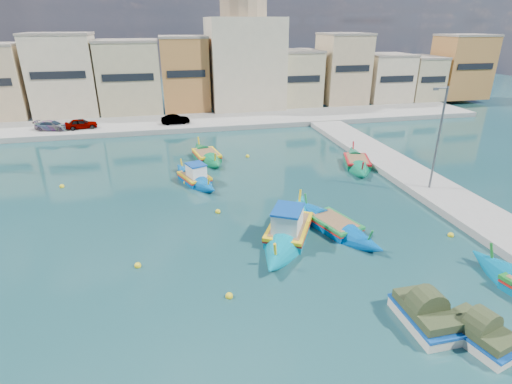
{
  "coord_description": "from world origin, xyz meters",
  "views": [
    {
      "loc": [
        -1.55,
        -18.31,
        12.12
      ],
      "look_at": [
        4.0,
        6.0,
        1.4
      ],
      "focal_mm": 28.0,
      "sensor_mm": 36.0,
      "label": 1
    }
  ],
  "objects_px": {
    "luzzu_cyan_mid": "(357,163)",
    "luzzu_blue_south": "(334,226)",
    "church_block": "(244,50)",
    "luzzu_turquoise_cabin": "(289,230)",
    "quay_street_lamp": "(438,138)",
    "luzzu_blue_cabin": "(195,178)",
    "luzzu_green": "(207,156)",
    "tender_near": "(425,315)",
    "tender_far": "(479,334)"
  },
  "relations": [
    {
      "from": "quay_street_lamp",
      "to": "luzzu_turquoise_cabin",
      "type": "height_order",
      "value": "quay_street_lamp"
    },
    {
      "from": "luzzu_turquoise_cabin",
      "to": "tender_near",
      "type": "bearing_deg",
      "value": -68.56
    },
    {
      "from": "luzzu_turquoise_cabin",
      "to": "tender_far",
      "type": "xyz_separation_m",
      "value": [
        4.92,
        -10.15,
        0.05
      ]
    },
    {
      "from": "luzzu_blue_south",
      "to": "church_block",
      "type": "bearing_deg",
      "value": 87.28
    },
    {
      "from": "church_block",
      "to": "luzzu_turquoise_cabin",
      "type": "xyz_separation_m",
      "value": [
        -4.86,
        -37.94,
        -8.02
      ]
    },
    {
      "from": "luzzu_cyan_mid",
      "to": "tender_far",
      "type": "bearing_deg",
      "value": -103.13
    },
    {
      "from": "church_block",
      "to": "luzzu_blue_cabin",
      "type": "xyz_separation_m",
      "value": [
        -9.68,
        -27.68,
        -8.1
      ]
    },
    {
      "from": "luzzu_cyan_mid",
      "to": "tender_far",
      "type": "height_order",
      "value": "luzzu_cyan_mid"
    },
    {
      "from": "luzzu_blue_cabin",
      "to": "tender_far",
      "type": "distance_m",
      "value": 22.61
    },
    {
      "from": "luzzu_blue_cabin",
      "to": "luzzu_green",
      "type": "height_order",
      "value": "luzzu_blue_cabin"
    },
    {
      "from": "luzzu_blue_south",
      "to": "luzzu_green",
      "type": "bearing_deg",
      "value": 111.75
    },
    {
      "from": "luzzu_turquoise_cabin",
      "to": "luzzu_cyan_mid",
      "type": "distance_m",
      "value": 14.77
    },
    {
      "from": "luzzu_blue_south",
      "to": "quay_street_lamp",
      "type": "bearing_deg",
      "value": 22.04
    },
    {
      "from": "quay_street_lamp",
      "to": "luzzu_blue_cabin",
      "type": "distance_m",
      "value": 18.69
    },
    {
      "from": "quay_street_lamp",
      "to": "tender_near",
      "type": "distance_m",
      "value": 15.92
    },
    {
      "from": "quay_street_lamp",
      "to": "luzzu_green",
      "type": "relative_size",
      "value": 0.99
    },
    {
      "from": "luzzu_cyan_mid",
      "to": "tender_near",
      "type": "bearing_deg",
      "value": -108.11
    },
    {
      "from": "quay_street_lamp",
      "to": "luzzu_blue_cabin",
      "type": "height_order",
      "value": "quay_street_lamp"
    },
    {
      "from": "quay_street_lamp",
      "to": "tender_far",
      "type": "xyz_separation_m",
      "value": [
        -7.38,
        -14.09,
        -3.9
      ]
    },
    {
      "from": "luzzu_blue_cabin",
      "to": "luzzu_cyan_mid",
      "type": "xyz_separation_m",
      "value": [
        14.68,
        0.75,
        -0.05
      ]
    },
    {
      "from": "luzzu_cyan_mid",
      "to": "luzzu_blue_south",
      "type": "xyz_separation_m",
      "value": [
        -6.79,
        -10.81,
        -0.01
      ]
    },
    {
      "from": "quay_street_lamp",
      "to": "luzzu_turquoise_cabin",
      "type": "relative_size",
      "value": 0.81
    },
    {
      "from": "luzzu_blue_south",
      "to": "tender_far",
      "type": "height_order",
      "value": "luzzu_blue_south"
    },
    {
      "from": "luzzu_green",
      "to": "luzzu_blue_south",
      "type": "relative_size",
      "value": 0.96
    },
    {
      "from": "luzzu_cyan_mid",
      "to": "tender_near",
      "type": "relative_size",
      "value": 2.69
    },
    {
      "from": "church_block",
      "to": "luzzu_turquoise_cabin",
      "type": "distance_m",
      "value": 39.08
    },
    {
      "from": "church_block",
      "to": "luzzu_cyan_mid",
      "type": "distance_m",
      "value": 28.58
    },
    {
      "from": "luzzu_green",
      "to": "luzzu_turquoise_cabin",
      "type": "bearing_deg",
      "value": -78.6
    },
    {
      "from": "luzzu_blue_cabin",
      "to": "church_block",
      "type": "bearing_deg",
      "value": 70.73
    },
    {
      "from": "luzzu_green",
      "to": "tender_near",
      "type": "xyz_separation_m",
      "value": [
        6.63,
        -24.63,
        0.22
      ]
    },
    {
      "from": "tender_far",
      "to": "luzzu_green",
      "type": "bearing_deg",
      "value": 107.32
    },
    {
      "from": "quay_street_lamp",
      "to": "tender_far",
      "type": "bearing_deg",
      "value": -117.65
    },
    {
      "from": "luzzu_blue_cabin",
      "to": "tender_far",
      "type": "xyz_separation_m",
      "value": [
        9.74,
        -20.4,
        0.13
      ]
    },
    {
      "from": "church_block",
      "to": "luzzu_blue_cabin",
      "type": "height_order",
      "value": "church_block"
    },
    {
      "from": "luzzu_cyan_mid",
      "to": "church_block",
      "type": "bearing_deg",
      "value": 100.52
    },
    {
      "from": "luzzu_turquoise_cabin",
      "to": "quay_street_lamp",
      "type": "bearing_deg",
      "value": 17.76
    },
    {
      "from": "luzzu_green",
      "to": "tender_far",
      "type": "relative_size",
      "value": 2.55
    },
    {
      "from": "church_block",
      "to": "tender_far",
      "type": "distance_m",
      "value": 48.74
    },
    {
      "from": "luzzu_blue_cabin",
      "to": "luzzu_blue_south",
      "type": "height_order",
      "value": "luzzu_blue_cabin"
    },
    {
      "from": "tender_near",
      "to": "tender_far",
      "type": "distance_m",
      "value": 2.09
    },
    {
      "from": "luzzu_blue_cabin",
      "to": "tender_far",
      "type": "height_order",
      "value": "luzzu_blue_cabin"
    },
    {
      "from": "tender_near",
      "to": "luzzu_blue_south",
      "type": "bearing_deg",
      "value": 92.27
    },
    {
      "from": "luzzu_blue_south",
      "to": "tender_far",
      "type": "xyz_separation_m",
      "value": [
        1.86,
        -10.35,
        0.19
      ]
    },
    {
      "from": "church_block",
      "to": "luzzu_turquoise_cabin",
      "type": "relative_size",
      "value": 1.93
    },
    {
      "from": "church_block",
      "to": "tender_far",
      "type": "relative_size",
      "value": 6.02
    },
    {
      "from": "luzzu_cyan_mid",
      "to": "quay_street_lamp",
      "type": "bearing_deg",
      "value": -70.92
    },
    {
      "from": "church_block",
      "to": "luzzu_green",
      "type": "distance_m",
      "value": 24.81
    },
    {
      "from": "luzzu_turquoise_cabin",
      "to": "luzzu_blue_south",
      "type": "bearing_deg",
      "value": 3.72
    },
    {
      "from": "luzzu_blue_cabin",
      "to": "luzzu_blue_south",
      "type": "xyz_separation_m",
      "value": [
        7.88,
        -10.06,
        -0.06
      ]
    },
    {
      "from": "church_block",
      "to": "quay_street_lamp",
      "type": "relative_size",
      "value": 2.39
    }
  ]
}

